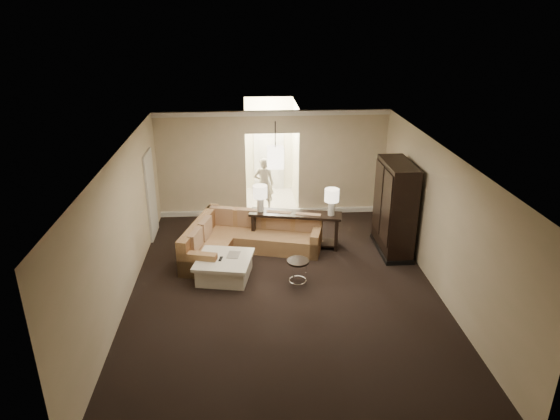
{
  "coord_description": "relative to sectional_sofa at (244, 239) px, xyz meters",
  "views": [
    {
      "loc": [
        -0.67,
        -8.52,
        5.22
      ],
      "look_at": [
        0.0,
        1.2,
        1.23
      ],
      "focal_mm": 32.0,
      "sensor_mm": 36.0,
      "label": 1
    }
  ],
  "objects": [
    {
      "name": "ceiling",
      "position": [
        0.78,
        -1.72,
        2.47
      ],
      "size": [
        6.0,
        8.0,
        0.02
      ],
      "primitive_type": "cube",
      "color": "white",
      "rests_on": "wall_back"
    },
    {
      "name": "table_lamp_right",
      "position": [
        2.0,
        0.11,
        0.9
      ],
      "size": [
        0.33,
        0.33,
        0.62
      ],
      "color": "white",
      "rests_on": "console_table"
    },
    {
      "name": "console_table",
      "position": [
        1.2,
        0.28,
        0.16
      ],
      "size": [
        2.17,
        0.91,
        0.82
      ],
      "rotation": [
        0.0,
        0.0,
        -0.21
      ],
      "color": "black",
      "rests_on": "ground"
    },
    {
      "name": "coffee_table",
      "position": [
        -0.41,
        -1.12,
        -0.1
      ],
      "size": [
        1.29,
        1.29,
        0.46
      ],
      "rotation": [
        0.0,
        0.0,
        -0.19
      ],
      "color": "white",
      "rests_on": "ground"
    },
    {
      "name": "armoire",
      "position": [
        3.37,
        -0.15,
        0.68
      ],
      "size": [
        0.63,
        1.47,
        2.11
      ],
      "color": "black",
      "rests_on": "ground"
    },
    {
      "name": "drink_table",
      "position": [
        1.07,
        -1.53,
        0.06
      ],
      "size": [
        0.44,
        0.44,
        0.55
      ],
      "rotation": [
        0.0,
        0.0,
        -0.04
      ],
      "color": "black",
      "rests_on": "ground"
    },
    {
      "name": "crown_molding",
      "position": [
        0.78,
        2.23,
        2.4
      ],
      "size": [
        6.0,
        0.1,
        0.12
      ],
      "primitive_type": "cube",
      "color": "white",
      "rests_on": "wall_back"
    },
    {
      "name": "sectional_sofa",
      "position": [
        0.0,
        0.0,
        0.0
      ],
      "size": [
        3.21,
        2.34,
        0.83
      ],
      "rotation": [
        0.0,
        0.0,
        -0.26
      ],
      "color": "brown",
      "rests_on": "ground"
    },
    {
      "name": "person",
      "position": [
        0.57,
        2.58,
        0.49
      ],
      "size": [
        0.62,
        0.43,
        1.63
      ],
      "primitive_type": "imported",
      "rotation": [
        0.0,
        0.0,
        3.07
      ],
      "color": "#ECE3C8",
      "rests_on": "ground"
    },
    {
      "name": "ground",
      "position": [
        0.78,
        -1.72,
        -0.33
      ],
      "size": [
        8.0,
        8.0,
        0.0
      ],
      "primitive_type": "plane",
      "color": "black",
      "rests_on": "ground"
    },
    {
      "name": "foyer",
      "position": [
        0.78,
        3.62,
        0.97
      ],
      "size": [
        1.44,
        2.02,
        2.8
      ],
      "color": "beige",
      "rests_on": "ground"
    },
    {
      "name": "wall_right",
      "position": [
        3.78,
        -1.72,
        1.07
      ],
      "size": [
        0.04,
        8.0,
        2.8
      ],
      "primitive_type": "cube",
      "color": "beige",
      "rests_on": "ground"
    },
    {
      "name": "baseboard",
      "position": [
        0.78,
        2.23,
        -0.27
      ],
      "size": [
        6.0,
        0.1,
        0.12
      ],
      "primitive_type": "cube",
      "color": "white",
      "rests_on": "ground"
    },
    {
      "name": "side_door",
      "position": [
        -2.19,
        1.08,
        0.72
      ],
      "size": [
        0.05,
        0.9,
        2.1
      ],
      "primitive_type": "cube",
      "color": "silver",
      "rests_on": "ground"
    },
    {
      "name": "wall_back",
      "position": [
        0.78,
        2.28,
        1.07
      ],
      "size": [
        6.0,
        0.04,
        2.8
      ],
      "primitive_type": "cube",
      "color": "beige",
      "rests_on": "ground"
    },
    {
      "name": "table_lamp_left",
      "position": [
        0.4,
        0.45,
        0.9
      ],
      "size": [
        0.33,
        0.33,
        0.62
      ],
      "color": "white",
      "rests_on": "console_table"
    },
    {
      "name": "wall_front",
      "position": [
        0.78,
        -5.72,
        1.07
      ],
      "size": [
        6.0,
        0.04,
        2.8
      ],
      "primitive_type": "cube",
      "color": "beige",
      "rests_on": "ground"
    },
    {
      "name": "pendant_light",
      "position": [
        0.78,
        0.98,
        1.62
      ],
      "size": [
        0.38,
        0.38,
        1.09
      ],
      "color": "black",
      "rests_on": "ceiling"
    },
    {
      "name": "wall_left",
      "position": [
        -2.22,
        -1.72,
        1.07
      ],
      "size": [
        0.04,
        8.0,
        2.8
      ],
      "primitive_type": "cube",
      "color": "beige",
      "rests_on": "ground"
    }
  ]
}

